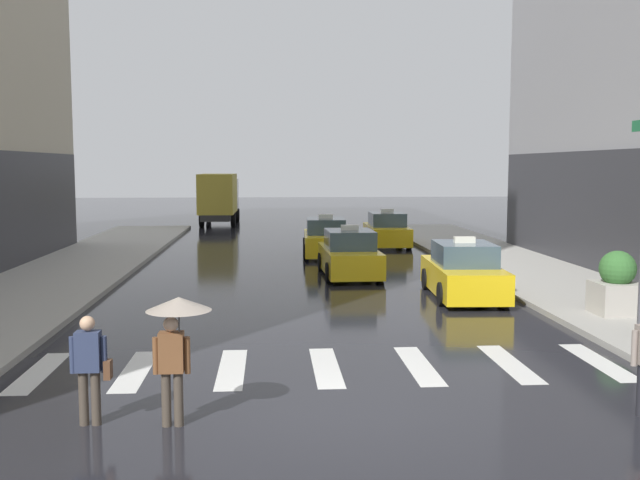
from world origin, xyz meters
name	(u,v)px	position (x,y,z in m)	size (l,w,h in m)	color
ground_plane	(341,422)	(0.00, 0.00, 0.00)	(160.00, 160.00, 0.00)	black
crosswalk_markings	(326,367)	(0.00, 3.00, 0.00)	(11.30, 2.80, 0.01)	silver
taxi_lead	(463,273)	(4.60, 10.17, 0.72)	(2.10, 4.62, 1.80)	yellow
taxi_second	(349,255)	(1.72, 14.57, 0.72)	(2.02, 4.58, 1.80)	yellow
taxi_third	(326,239)	(1.33, 20.33, 0.72)	(2.06, 4.60, 1.80)	yellow
taxi_fourth	(387,231)	(4.58, 24.04, 0.72)	(1.99, 4.57, 1.80)	yellow
box_truck	(219,197)	(-4.39, 37.42, 1.85)	(2.35, 7.57, 3.35)	#2D2D2D
pedestrian_with_umbrella	(176,326)	(-2.44, -0.01, 1.52)	(0.96, 0.96, 1.94)	#473D33
pedestrian_with_handbag	(90,364)	(-3.73, 0.12, 0.93)	(0.61, 0.24, 1.65)	#473D33
planter_near_corner	(617,285)	(7.60, 6.79, 0.87)	(1.10, 1.10, 1.60)	#A8A399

